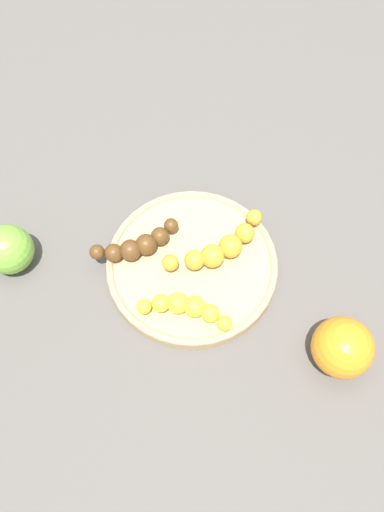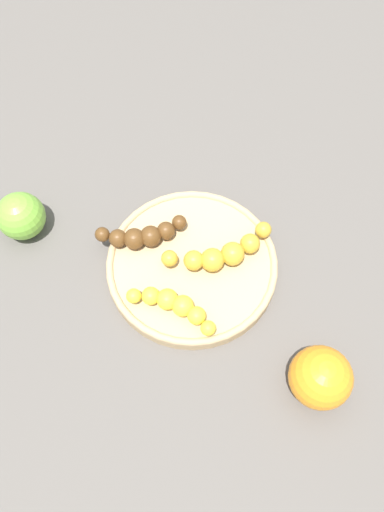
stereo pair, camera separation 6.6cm
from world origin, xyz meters
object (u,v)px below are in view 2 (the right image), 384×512
at_px(banana_overripe, 142,235).
at_px(apple_green, 21,216).
at_px(fruit_bowl, 192,265).
at_px(banana_spotted, 221,253).
at_px(orange_fruit, 320,377).
at_px(banana_yellow, 174,305).

relative_size(banana_overripe, apple_green, 1.84).
bearing_deg(apple_green, fruit_bowl, -128.42).
xyz_separation_m(banana_spotted, apple_green, (0.16, 0.23, -0.00)).
bearing_deg(apple_green, orange_fruit, -143.29).
relative_size(banana_yellow, orange_fruit, 1.28).
bearing_deg(banana_spotted, banana_yellow, -58.93).
distance_m(banana_spotted, banana_yellow, 0.10).
xyz_separation_m(fruit_bowl, apple_green, (0.15, 0.19, 0.02)).
height_order(banana_spotted, banana_yellow, banana_spotted).
bearing_deg(fruit_bowl, banana_yellow, 137.89).
relative_size(banana_spotted, banana_yellow, 1.62).
bearing_deg(fruit_bowl, orange_fruit, -160.00).
relative_size(banana_overripe, banana_yellow, 1.28).
height_order(fruit_bowl, banana_spotted, banana_spotted).
xyz_separation_m(fruit_bowl, orange_fruit, (-0.21, -0.08, 0.03)).
bearing_deg(orange_fruit, banana_yellow, 38.71).
bearing_deg(banana_overripe, banana_yellow, 13.22).
distance_m(banana_overripe, apple_green, 0.17).
height_order(banana_spotted, apple_green, apple_green).
bearing_deg(orange_fruit, apple_green, 36.71).
relative_size(fruit_bowl, banana_spotted, 1.49).
distance_m(banana_yellow, apple_green, 0.25).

